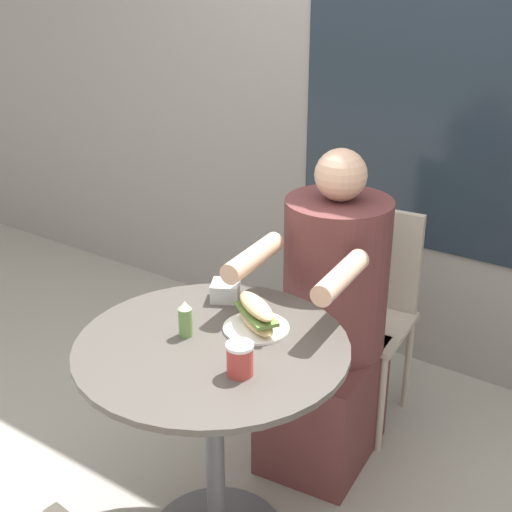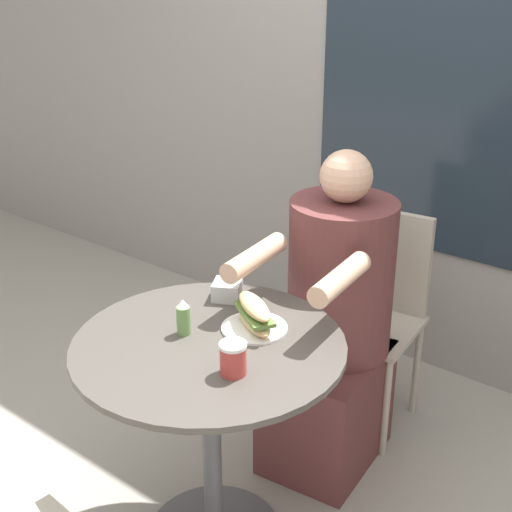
{
  "view_description": "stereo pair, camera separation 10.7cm",
  "coord_description": "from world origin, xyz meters",
  "px_view_note": "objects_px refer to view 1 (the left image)",
  "views": [
    {
      "loc": [
        1.14,
        -1.41,
        1.82
      ],
      "look_at": [
        0.0,
        0.23,
        0.95
      ],
      "focal_mm": 50.0,
      "sensor_mm": 36.0,
      "label": 1
    },
    {
      "loc": [
        1.23,
        -1.34,
        1.82
      ],
      "look_at": [
        0.0,
        0.23,
        0.95
      ],
      "focal_mm": 50.0,
      "sensor_mm": 36.0,
      "label": 2
    }
  ],
  "objects_px": {
    "cafe_table": "(213,399)",
    "seated_diner": "(329,333)",
    "sandwich_on_plate": "(256,317)",
    "drink_cup": "(240,359)",
    "diner_chair": "(369,296)",
    "condiment_bottle": "(185,319)"
  },
  "relations": [
    {
      "from": "cafe_table",
      "to": "seated_diner",
      "type": "height_order",
      "value": "seated_diner"
    },
    {
      "from": "sandwich_on_plate",
      "to": "drink_cup",
      "type": "height_order",
      "value": "sandwich_on_plate"
    },
    {
      "from": "cafe_table",
      "to": "seated_diner",
      "type": "xyz_separation_m",
      "value": [
        0.06,
        0.61,
        -0.04
      ]
    },
    {
      "from": "cafe_table",
      "to": "sandwich_on_plate",
      "type": "height_order",
      "value": "sandwich_on_plate"
    },
    {
      "from": "cafe_table",
      "to": "diner_chair",
      "type": "height_order",
      "value": "diner_chair"
    },
    {
      "from": "drink_cup",
      "to": "sandwich_on_plate",
      "type": "bearing_deg",
      "value": 114.97
    },
    {
      "from": "sandwich_on_plate",
      "to": "drink_cup",
      "type": "relative_size",
      "value": 2.2
    },
    {
      "from": "drink_cup",
      "to": "seated_diner",
      "type": "bearing_deg",
      "value": 98.45
    },
    {
      "from": "sandwich_on_plate",
      "to": "drink_cup",
      "type": "distance_m",
      "value": 0.25
    },
    {
      "from": "condiment_bottle",
      "to": "cafe_table",
      "type": "bearing_deg",
      "value": 3.26
    },
    {
      "from": "seated_diner",
      "to": "sandwich_on_plate",
      "type": "height_order",
      "value": "seated_diner"
    },
    {
      "from": "cafe_table",
      "to": "drink_cup",
      "type": "relative_size",
      "value": 8.69
    },
    {
      "from": "cafe_table",
      "to": "diner_chair",
      "type": "bearing_deg",
      "value": 87.29
    },
    {
      "from": "seated_diner",
      "to": "sandwich_on_plate",
      "type": "distance_m",
      "value": 0.54
    },
    {
      "from": "diner_chair",
      "to": "seated_diner",
      "type": "relative_size",
      "value": 0.72
    },
    {
      "from": "diner_chair",
      "to": "condiment_bottle",
      "type": "xyz_separation_m",
      "value": [
        -0.14,
        -0.96,
        0.28
      ]
    },
    {
      "from": "diner_chair",
      "to": "drink_cup",
      "type": "xyz_separation_m",
      "value": [
        0.12,
        -1.04,
        0.27
      ]
    },
    {
      "from": "seated_diner",
      "to": "sandwich_on_plate",
      "type": "relative_size",
      "value": 5.83
    },
    {
      "from": "cafe_table",
      "to": "condiment_bottle",
      "type": "relative_size",
      "value": 7.11
    },
    {
      "from": "drink_cup",
      "to": "condiment_bottle",
      "type": "relative_size",
      "value": 0.82
    },
    {
      "from": "seated_diner",
      "to": "sandwich_on_plate",
      "type": "xyz_separation_m",
      "value": [
        -0.0,
        -0.46,
        0.27
      ]
    },
    {
      "from": "diner_chair",
      "to": "condiment_bottle",
      "type": "bearing_deg",
      "value": 75.43
    }
  ]
}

